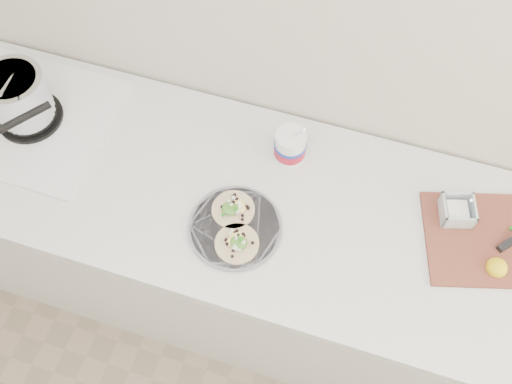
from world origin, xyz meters
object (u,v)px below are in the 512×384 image
(stove, at_px, (24,105))
(tub, at_px, (291,145))
(taco_plate, at_px, (235,226))
(cutboard, at_px, (498,235))

(stove, relative_size, tub, 2.34)
(stove, bearing_deg, taco_plate, -12.27)
(cutboard, bearing_deg, stove, 165.58)
(tub, bearing_deg, taco_plate, -106.26)
(stove, distance_m, tub, 0.82)
(tub, distance_m, cutboard, 0.63)
(tub, xyz_separation_m, cutboard, (0.63, -0.08, -0.05))
(taco_plate, xyz_separation_m, tub, (0.08, 0.28, 0.05))
(stove, xyz_separation_m, cutboard, (1.44, 0.03, -0.06))
(taco_plate, relative_size, tub, 1.25)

